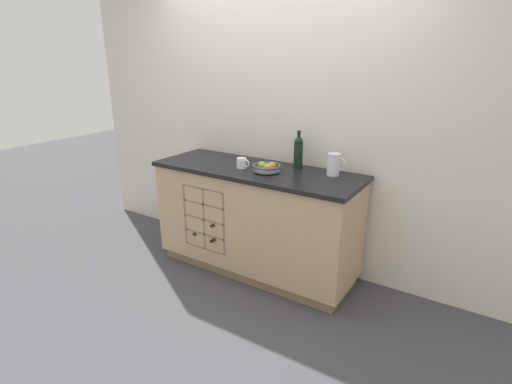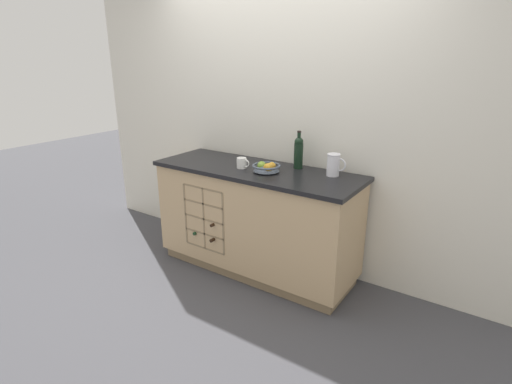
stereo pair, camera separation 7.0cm
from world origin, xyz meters
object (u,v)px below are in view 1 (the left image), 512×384
Objects in this scene: fruit_bowl at (267,167)px; standing_wine_bottle at (298,152)px; white_pitcher at (334,164)px; ceramic_mug at (242,163)px.

fruit_bowl is 0.73× the size of standing_wine_bottle.
fruit_bowl is 1.30× the size of white_pitcher.
standing_wine_bottle reaches higher than fruit_bowl.
white_pitcher reaches higher than ceramic_mug.
standing_wine_bottle is (-0.33, 0.04, 0.05)m from white_pitcher.
white_pitcher is at bearing 22.50° from fruit_bowl.
white_pitcher reaches higher than fruit_bowl.
white_pitcher is at bearing 16.62° from ceramic_mug.
standing_wine_bottle is at bearing 33.50° from ceramic_mug.
standing_wine_bottle is (0.16, 0.24, 0.10)m from fruit_bowl.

